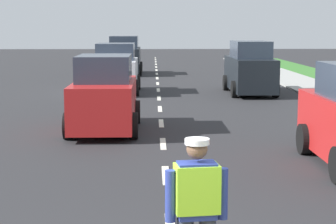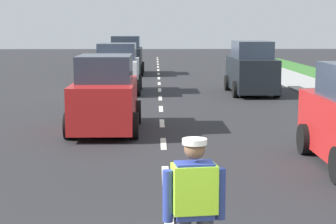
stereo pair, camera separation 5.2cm
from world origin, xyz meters
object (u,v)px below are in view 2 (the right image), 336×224
road_worker (196,207)px  car_oncoming_lead (105,96)px  car_oncoming_second (117,70)px  car_oncoming_third (126,57)px  car_parked_far (251,69)px

road_worker → car_oncoming_lead: (-1.79, 9.74, 0.02)m
road_worker → car_oncoming_second: car_oncoming_second is taller
car_oncoming_third → car_oncoming_second: car_oncoming_third is taller
car_oncoming_lead → car_parked_far: bearing=58.0°
road_worker → car_oncoming_second: 19.06m
car_oncoming_lead → car_oncoming_second: 9.20m
car_parked_far → car_oncoming_lead: bearing=-122.0°
car_oncoming_third → car_oncoming_second: (0.11, -9.71, -0.08)m
road_worker → car_oncoming_lead: car_oncoming_lead is taller
car_parked_far → car_oncoming_second: 5.70m
car_oncoming_third → car_parked_far: size_ratio=0.97×
road_worker → car_oncoming_lead: bearing=100.4°
car_oncoming_second → car_oncoming_lead: bearing=-88.3°
car_parked_far → road_worker: bearing=-101.1°
road_worker → car_oncoming_second: (-2.06, 18.94, 0.05)m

